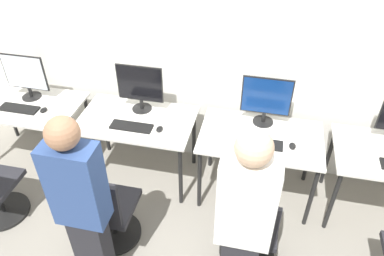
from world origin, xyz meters
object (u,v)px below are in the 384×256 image
(keyboard_far_left, at_px, (19,108))
(keyboard_left, at_px, (131,127))
(mouse_right, at_px, (292,146))
(person_right, at_px, (244,223))
(monitor_far_left, at_px, (25,76))
(mouse_left, at_px, (160,129))
(person_left, at_px, (82,205))
(office_chair_left, at_px, (108,214))
(office_chair_right, at_px, (249,233))
(mouse_far_left, at_px, (44,110))
(monitor_left, at_px, (140,87))
(monitor_right, at_px, (266,99))
(keyboard_right, at_px, (260,143))

(keyboard_far_left, height_order, keyboard_left, same)
(mouse_right, bearing_deg, person_right, -106.99)
(keyboard_far_left, xyz_separation_m, mouse_right, (2.69, 0.00, 0.01))
(monitor_far_left, height_order, mouse_left, monitor_far_left)
(monitor_far_left, distance_m, person_left, 1.85)
(monitor_far_left, bearing_deg, office_chair_left, -39.23)
(monitor_far_left, height_order, person_left, person_left)
(office_chair_left, height_order, office_chair_right, same)
(keyboard_far_left, relative_size, person_left, 0.24)
(office_chair_left, bearing_deg, monitor_far_left, 140.77)
(mouse_left, xyz_separation_m, office_chair_left, (-0.26, -0.74, -0.41))
(mouse_far_left, distance_m, office_chair_right, 2.31)
(person_left, height_order, office_chair_right, person_left)
(mouse_far_left, xyz_separation_m, mouse_left, (1.22, -0.04, 0.00))
(monitor_left, height_order, office_chair_right, monitor_left)
(monitor_left, bearing_deg, mouse_left, -47.64)
(monitor_far_left, distance_m, person_right, 2.70)
(keyboard_left, bearing_deg, person_left, -87.50)
(keyboard_left, relative_size, person_right, 0.24)
(keyboard_left, xyz_separation_m, office_chair_right, (1.21, -0.66, -0.40))
(monitor_left, relative_size, keyboard_left, 1.21)
(monitor_far_left, relative_size, mouse_left, 5.38)
(monitor_left, bearing_deg, monitor_right, 2.12)
(mouse_left, relative_size, office_chair_right, 0.10)
(monitor_left, xyz_separation_m, mouse_left, (0.27, -0.30, -0.24))
(monitor_far_left, distance_m, monitor_right, 2.41)
(monitor_left, distance_m, person_right, 1.77)
(mouse_left, bearing_deg, keyboard_right, 0.20)
(keyboard_right, bearing_deg, keyboard_left, -179.16)
(mouse_left, relative_size, person_left, 0.05)
(monitor_left, bearing_deg, keyboard_right, -13.77)
(office_chair_left, relative_size, mouse_right, 9.65)
(mouse_far_left, xyz_separation_m, person_left, (0.99, -1.15, 0.14))
(keyboard_far_left, bearing_deg, mouse_far_left, 5.16)
(mouse_far_left, relative_size, keyboard_right, 0.22)
(monitor_left, xyz_separation_m, mouse_right, (1.49, -0.27, -0.24))
(mouse_far_left, xyz_separation_m, monitor_left, (0.95, 0.26, 0.24))
(mouse_left, height_order, mouse_right, same)
(person_left, relative_size, mouse_right, 18.20)
(keyboard_left, relative_size, office_chair_right, 0.46)
(mouse_far_left, distance_m, keyboard_right, 2.15)
(office_chair_left, distance_m, person_right, 1.32)
(office_chair_left, relative_size, person_right, 0.52)
(keyboard_right, bearing_deg, office_chair_left, -148.16)
(keyboard_far_left, height_order, monitor_right, monitor_right)
(monitor_left, height_order, keyboard_right, monitor_left)
(mouse_far_left, xyz_separation_m, person_right, (2.11, -1.08, 0.17))
(mouse_right, bearing_deg, office_chair_right, -111.35)
(keyboard_right, bearing_deg, person_right, -92.39)
(office_chair_left, bearing_deg, keyboard_right, 31.84)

